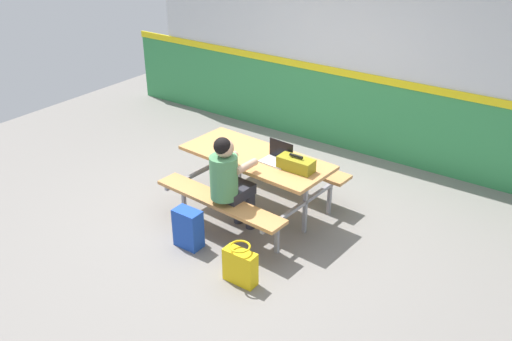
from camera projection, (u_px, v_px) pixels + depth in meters
name	position (u px, v px, depth m)	size (l,w,h in m)	color
ground_plane	(254.00, 211.00, 6.68)	(10.00, 10.00, 0.02)	gray
accent_backdrop	(348.00, 65.00, 7.75)	(8.00, 0.14, 2.60)	#338C4C
picnic_table_main	(256.00, 169.00, 6.40)	(1.81, 1.66, 0.74)	tan
student_nearer	(229.00, 178.00, 5.91)	(0.38, 0.53, 1.21)	#2D2D38
laptop_silver	(277.00, 158.00, 6.18)	(0.33, 0.24, 0.22)	silver
toolbox_grey	(296.00, 164.00, 5.98)	(0.40, 0.18, 0.18)	olive
backpack_dark	(189.00, 228.00, 5.94)	(0.30, 0.22, 0.44)	#1E47B2
tote_bag_bright	(240.00, 266.00, 5.40)	(0.34, 0.21, 0.43)	yellow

